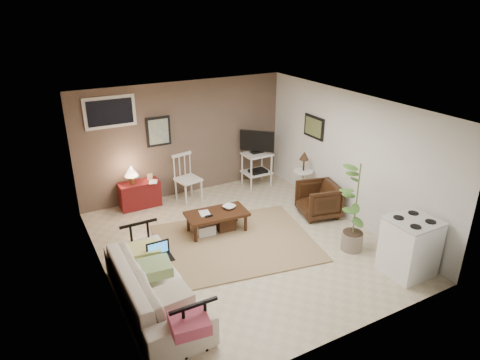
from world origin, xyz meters
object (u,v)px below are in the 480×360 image
side_table (303,170)px  potted_plant (356,205)px  armchair (319,198)px  stove (410,246)px  coffee_table (216,221)px  tv_stand (257,157)px  spindle_chair (188,179)px  sofa (154,279)px  red_console (139,192)px

side_table → potted_plant: 2.07m
armchair → stove: stove is taller
coffee_table → tv_stand: size_ratio=0.89×
spindle_chair → stove: size_ratio=1.08×
potted_plant → tv_stand: bearing=90.2°
side_table → armchair: bearing=-103.4°
armchair → stove: (0.02, -2.15, 0.09)m
sofa → tv_stand: (3.33, 2.92, 0.24)m
coffee_table → side_table: 2.27m
coffee_table → tv_stand: bearing=40.8°
coffee_table → red_console: size_ratio=1.23×
coffee_table → stove: 3.23m
tv_stand → red_console: bearing=176.2°
red_console → side_table: 3.37m
sofa → tv_stand: bearing=-48.8°
armchair → stove: 2.16m
side_table → stove: bearing=-93.2°
armchair → stove: size_ratio=0.79×
armchair → sofa: bearing=-60.2°
spindle_chair → tv_stand: size_ratio=0.78×
red_console → tv_stand: bearing=-3.8°
sofa → tv_stand: size_ratio=1.75×
spindle_chair → red_console: bearing=170.0°
tv_stand → side_table: size_ratio=1.20×
spindle_chair → potted_plant: potted_plant is taller
red_console → sofa: bearing=-102.6°
spindle_chair → side_table: bearing=-27.2°
tv_stand → spindle_chair: bearing=179.9°
coffee_table → red_console: (-0.92, 1.67, 0.09)m
spindle_chair → side_table: (2.12, -1.09, 0.19)m
sofa → potted_plant: 3.37m
side_table → armchair: side_table is taller
red_console → stove: red_console is taller
sofa → armchair: size_ratio=3.05×
red_console → side_table: bearing=-22.2°
armchair → potted_plant: potted_plant is taller
tv_stand → stove: tv_stand is taller
spindle_chair → side_table: side_table is taller
red_console → tv_stand: size_ratio=0.73×
coffee_table → red_console: bearing=118.7°
armchair → spindle_chair: bearing=-120.3°
armchair → side_table: bearing=179.9°
potted_plant → armchair: bearing=77.8°
stove → sofa: bearing=163.4°
spindle_chair → tv_stand: (1.66, -0.00, 0.20)m
red_console → armchair: bearing=-34.7°
sofa → spindle_chair: (1.67, 2.92, 0.03)m
armchair → potted_plant: bearing=1.1°
spindle_chair → armchair: 2.68m
coffee_table → potted_plant: size_ratio=0.72×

